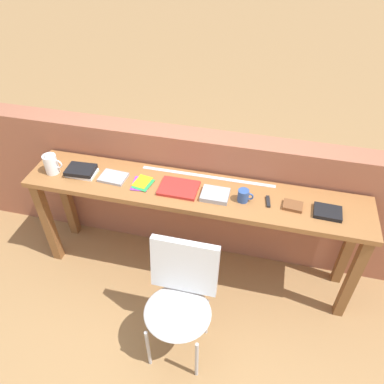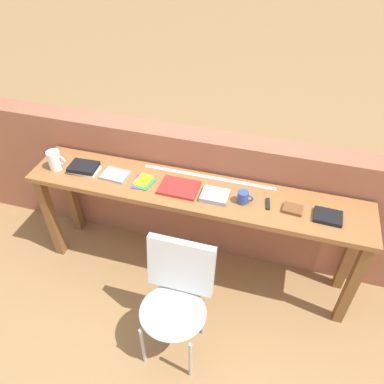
{
  "view_description": "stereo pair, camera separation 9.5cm",
  "coord_description": "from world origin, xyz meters",
  "px_view_note": "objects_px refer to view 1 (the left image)",
  "views": [
    {
      "loc": [
        0.47,
        -1.69,
        2.6
      ],
      "look_at": [
        0.0,
        0.25,
        0.9
      ],
      "focal_mm": 35.0,
      "sensor_mm": 36.0,
      "label": 1
    },
    {
      "loc": [
        0.56,
        -1.66,
        2.6
      ],
      "look_at": [
        0.0,
        0.25,
        0.9
      ],
      "focal_mm": 35.0,
      "sensor_mm": 36.0,
      "label": 2
    }
  ],
  "objects_px": {
    "book_stack_leftmost": "(81,171)",
    "book_repair_rightmost": "(328,212)",
    "pitcher_white": "(51,164)",
    "multitool_folded": "(268,201)",
    "book_open_centre": "(179,188)",
    "pamphlet_pile_colourful": "(142,183)",
    "mug": "(244,196)",
    "leather_journal_brown": "(293,206)",
    "magazine_cycling": "(113,177)",
    "chair_white_moulded": "(180,297)"
  },
  "relations": [
    {
      "from": "pitcher_white",
      "to": "book_open_centre",
      "type": "relative_size",
      "value": 0.67
    },
    {
      "from": "chair_white_moulded",
      "to": "pamphlet_pile_colourful",
      "type": "xyz_separation_m",
      "value": [
        -0.45,
        0.63,
        0.36
      ]
    },
    {
      "from": "book_stack_leftmost",
      "to": "pitcher_white",
      "type": "bearing_deg",
      "value": -171.5
    },
    {
      "from": "book_stack_leftmost",
      "to": "book_open_centre",
      "type": "height_order",
      "value": "book_stack_leftmost"
    },
    {
      "from": "pitcher_white",
      "to": "leather_journal_brown",
      "type": "bearing_deg",
      "value": 0.9
    },
    {
      "from": "pamphlet_pile_colourful",
      "to": "book_open_centre",
      "type": "height_order",
      "value": "book_open_centre"
    },
    {
      "from": "leather_journal_brown",
      "to": "chair_white_moulded",
      "type": "bearing_deg",
      "value": -130.08
    },
    {
      "from": "chair_white_moulded",
      "to": "pamphlet_pile_colourful",
      "type": "bearing_deg",
      "value": 125.46
    },
    {
      "from": "chair_white_moulded",
      "to": "multitool_folded",
      "type": "bearing_deg",
      "value": 54.31
    },
    {
      "from": "leather_journal_brown",
      "to": "book_open_centre",
      "type": "bearing_deg",
      "value": -175.4
    },
    {
      "from": "pitcher_white",
      "to": "leather_journal_brown",
      "type": "relative_size",
      "value": 1.41
    },
    {
      "from": "chair_white_moulded",
      "to": "mug",
      "type": "relative_size",
      "value": 8.1
    },
    {
      "from": "pitcher_white",
      "to": "leather_journal_brown",
      "type": "height_order",
      "value": "pitcher_white"
    },
    {
      "from": "pitcher_white",
      "to": "multitool_folded",
      "type": "relative_size",
      "value": 1.67
    },
    {
      "from": "mug",
      "to": "multitool_folded",
      "type": "height_order",
      "value": "mug"
    },
    {
      "from": "magazine_cycling",
      "to": "multitool_folded",
      "type": "height_order",
      "value": "magazine_cycling"
    },
    {
      "from": "book_repair_rightmost",
      "to": "book_open_centre",
      "type": "bearing_deg",
      "value": -178.44
    },
    {
      "from": "book_stack_leftmost",
      "to": "magazine_cycling",
      "type": "xyz_separation_m",
      "value": [
        0.25,
        0.0,
        -0.02
      ]
    },
    {
      "from": "book_stack_leftmost",
      "to": "leather_journal_brown",
      "type": "height_order",
      "value": "book_stack_leftmost"
    },
    {
      "from": "magazine_cycling",
      "to": "leather_journal_brown",
      "type": "distance_m",
      "value": 1.3
    },
    {
      "from": "book_stack_leftmost",
      "to": "pamphlet_pile_colourful",
      "type": "xyz_separation_m",
      "value": [
        0.48,
        -0.01,
        -0.02
      ]
    },
    {
      "from": "book_stack_leftmost",
      "to": "book_repair_rightmost",
      "type": "distance_m",
      "value": 1.78
    },
    {
      "from": "book_stack_leftmost",
      "to": "book_repair_rightmost",
      "type": "height_order",
      "value": "book_stack_leftmost"
    },
    {
      "from": "book_open_centre",
      "to": "multitool_folded",
      "type": "xyz_separation_m",
      "value": [
        0.63,
        0.01,
        -0.0
      ]
    },
    {
      "from": "multitool_folded",
      "to": "mug",
      "type": "bearing_deg",
      "value": -172.89
    },
    {
      "from": "pitcher_white",
      "to": "chair_white_moulded",
      "type": "bearing_deg",
      "value": -27.91
    },
    {
      "from": "leather_journal_brown",
      "to": "book_repair_rightmost",
      "type": "xyz_separation_m",
      "value": [
        0.23,
        -0.01,
        0.0
      ]
    },
    {
      "from": "book_open_centre",
      "to": "multitool_folded",
      "type": "bearing_deg",
      "value": 1.13
    },
    {
      "from": "magazine_cycling",
      "to": "mug",
      "type": "bearing_deg",
      "value": 2.65
    },
    {
      "from": "pitcher_white",
      "to": "book_repair_rightmost",
      "type": "relative_size",
      "value": 1.02
    },
    {
      "from": "mug",
      "to": "pamphlet_pile_colourful",
      "type": "bearing_deg",
      "value": 179.23
    },
    {
      "from": "pitcher_white",
      "to": "multitool_folded",
      "type": "height_order",
      "value": "pitcher_white"
    },
    {
      "from": "pamphlet_pile_colourful",
      "to": "multitool_folded",
      "type": "distance_m",
      "value": 0.91
    },
    {
      "from": "multitool_folded",
      "to": "book_stack_leftmost",
      "type": "bearing_deg",
      "value": -179.81
    },
    {
      "from": "book_stack_leftmost",
      "to": "magazine_cycling",
      "type": "bearing_deg",
      "value": 0.88
    },
    {
      "from": "pamphlet_pile_colourful",
      "to": "mug",
      "type": "xyz_separation_m",
      "value": [
        0.74,
        -0.01,
        0.04
      ]
    },
    {
      "from": "chair_white_moulded",
      "to": "magazine_cycling",
      "type": "height_order",
      "value": "magazine_cycling"
    },
    {
      "from": "chair_white_moulded",
      "to": "mug",
      "type": "xyz_separation_m",
      "value": [
        0.29,
        0.62,
        0.4
      ]
    },
    {
      "from": "pitcher_white",
      "to": "magazine_cycling",
      "type": "relative_size",
      "value": 0.95
    },
    {
      "from": "pitcher_white",
      "to": "leather_journal_brown",
      "type": "distance_m",
      "value": 1.77
    },
    {
      "from": "book_repair_rightmost",
      "to": "pamphlet_pile_colourful",
      "type": "bearing_deg",
      "value": -178.19
    },
    {
      "from": "mug",
      "to": "book_stack_leftmost",
      "type": "bearing_deg",
      "value": 179.22
    },
    {
      "from": "book_open_centre",
      "to": "leather_journal_brown",
      "type": "relative_size",
      "value": 2.12
    },
    {
      "from": "multitool_folded",
      "to": "book_repair_rightmost",
      "type": "relative_size",
      "value": 0.61
    },
    {
      "from": "book_stack_leftmost",
      "to": "pamphlet_pile_colourful",
      "type": "bearing_deg",
      "value": -0.78
    },
    {
      "from": "book_stack_leftmost",
      "to": "book_repair_rightmost",
      "type": "xyz_separation_m",
      "value": [
        1.78,
        -0.02,
        -0.01
      ]
    },
    {
      "from": "book_stack_leftmost",
      "to": "multitool_folded",
      "type": "xyz_separation_m",
      "value": [
        1.39,
        0.0,
        -0.02
      ]
    },
    {
      "from": "mug",
      "to": "leather_journal_brown",
      "type": "distance_m",
      "value": 0.34
    },
    {
      "from": "pamphlet_pile_colourful",
      "to": "mug",
      "type": "distance_m",
      "value": 0.74
    },
    {
      "from": "book_stack_leftmost",
      "to": "chair_white_moulded",
      "type": "bearing_deg",
      "value": -34.54
    }
  ]
}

